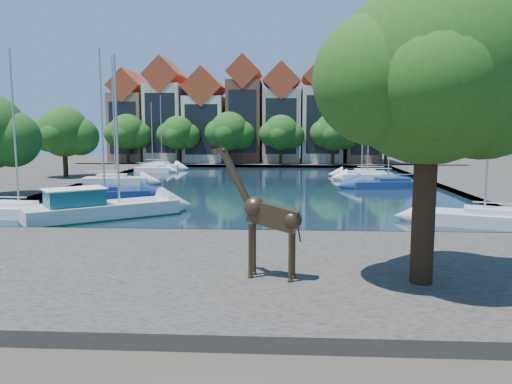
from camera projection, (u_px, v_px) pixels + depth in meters
ground at (237, 238)px, 27.26m from camera, size 160.00×160.00×0.00m
water_basin at (259, 186)px, 51.02m from camera, size 38.00×50.00×0.08m
near_quay at (220, 270)px, 20.30m from camera, size 50.00×14.00×0.50m
far_quay at (269, 163)px, 82.68m from camera, size 60.00×16.00×0.50m
left_quay at (22, 183)px, 52.41m from camera, size 14.00×52.00×0.50m
right_quay at (510, 186)px, 49.57m from camera, size 14.00×52.00×0.50m
plane_tree at (433, 78)px, 16.93m from camera, size 8.32×6.40×10.62m
townhouse_west_end at (131, 120)px, 83.07m from camera, size 5.44×9.18×14.93m
townhouse_west_mid at (167, 114)px, 82.61m from camera, size 5.94×9.18×16.79m
townhouse_west_inner at (206, 120)px, 82.36m from camera, size 6.43×9.18×15.15m
townhouse_center at (245, 113)px, 81.86m from camera, size 5.44×9.18×16.93m
townhouse_east_inner at (281, 117)px, 81.60m from camera, size 5.94×9.18×15.79m
townhouse_east_mid at (321, 115)px, 81.18m from camera, size 6.43×9.18×16.65m
townhouse_east_end at (361, 121)px, 80.94m from camera, size 5.44×9.18×14.43m
far_tree_far_west at (128, 133)px, 77.84m from camera, size 7.28×5.60×7.68m
far_tree_west at (178, 134)px, 77.40m from camera, size 6.76×5.20×7.36m
far_tree_mid_west at (230, 133)px, 76.92m from camera, size 7.80×6.00×8.00m
far_tree_mid_east at (282, 134)px, 76.49m from camera, size 7.02×5.40×7.52m
far_tree_east at (334, 133)px, 76.02m from camera, size 7.54×5.80×7.84m
far_tree_far_east at (387, 134)px, 75.58m from camera, size 6.76×5.20×7.36m
side_tree_left_far at (65, 133)px, 55.54m from camera, size 7.28×5.60×7.88m
giraffe_statue at (266, 215)px, 18.13m from camera, size 3.32×1.24×4.80m
motorsailer at (97, 207)px, 32.43m from camera, size 9.44×8.13×10.65m
sailboat_left_a at (19, 209)px, 33.10m from camera, size 6.47×2.79×10.94m
sailboat_left_b at (105, 192)px, 41.44m from camera, size 7.52×4.32×12.31m
sailboat_left_c at (116, 179)px, 52.06m from camera, size 6.77×3.03×12.99m
sailboat_left_d at (153, 168)px, 66.63m from camera, size 4.69×1.64×9.30m
sailboat_left_e at (162, 165)px, 71.60m from camera, size 6.27×3.70×10.51m
sailboat_right_a at (484, 216)px, 30.30m from camera, size 7.81×4.83×10.86m
sailboat_right_b at (388, 182)px, 49.30m from camera, size 7.54×3.67×12.00m
sailboat_right_c at (367, 175)px, 56.77m from camera, size 5.79×2.05×8.88m
sailboat_right_d at (362, 172)px, 60.81m from camera, size 5.84×2.48×8.75m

